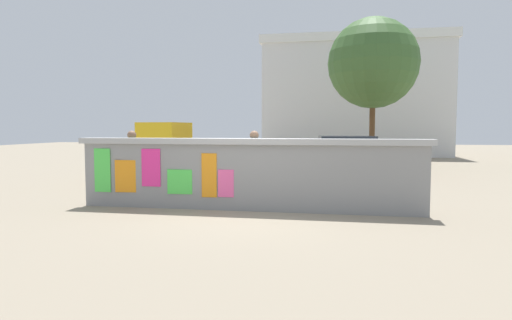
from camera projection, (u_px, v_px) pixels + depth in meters
ground at (290, 172)px, 17.07m from camera, size 60.00×60.00×0.00m
poster_wall at (247, 173)px, 9.18m from camera, size 7.29×0.42×1.47m
auto_rickshaw_truck at (195, 154)px, 13.63m from camera, size 3.71×1.79×1.85m
car_parked at (342, 155)px, 15.99m from camera, size 3.97×2.11×1.40m
motorcycle at (337, 172)px, 12.32m from camera, size 1.90×0.56×0.87m
bicycle_near at (368, 187)px, 9.97m from camera, size 1.68×0.52×0.95m
person_walking at (254, 157)px, 10.90m from camera, size 0.47×0.47×1.62m
person_bystander at (132, 156)px, 11.10m from camera, size 0.48×0.48×1.62m
tree_roadside at (373, 63)px, 20.06m from camera, size 4.05×4.05×6.60m
building_background at (354, 98)px, 28.55m from camera, size 11.25×6.16×7.16m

